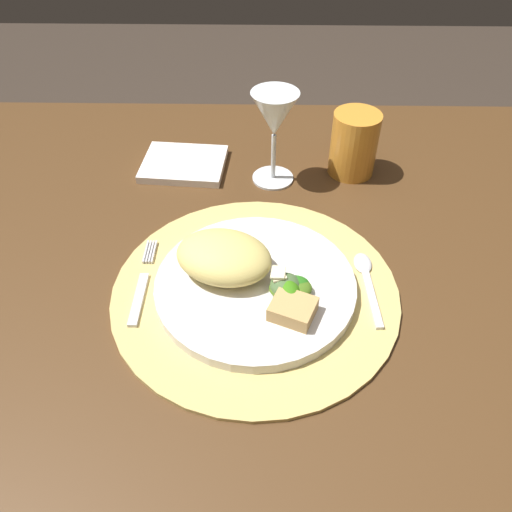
% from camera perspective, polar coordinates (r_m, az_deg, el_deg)
% --- Properties ---
extents(ground_plane, '(6.00, 6.00, 0.00)m').
position_cam_1_polar(ground_plane, '(1.31, -2.60, -24.21)').
color(ground_plane, '#362B23').
extents(dining_table, '(1.19, 1.01, 0.71)m').
position_cam_1_polar(dining_table, '(0.81, -3.87, -8.91)').
color(dining_table, '#4C3018').
rests_on(dining_table, ground).
extents(placemat, '(0.38, 0.38, 0.01)m').
position_cam_1_polar(placemat, '(0.69, -0.08, -3.91)').
color(placemat, tan).
rests_on(placemat, dining_table).
extents(dinner_plate, '(0.27, 0.27, 0.02)m').
position_cam_1_polar(dinner_plate, '(0.68, -0.08, -3.29)').
color(dinner_plate, silver).
rests_on(dinner_plate, placemat).
extents(pasta_serving, '(0.15, 0.13, 0.05)m').
position_cam_1_polar(pasta_serving, '(0.67, -3.63, -0.09)').
color(pasta_serving, '#DFC96D').
rests_on(pasta_serving, dinner_plate).
extents(salad_greens, '(0.06, 0.06, 0.03)m').
position_cam_1_polar(salad_greens, '(0.65, 3.65, -3.47)').
color(salad_greens, '#2C7A1C').
rests_on(salad_greens, dinner_plate).
extents(bread_piece, '(0.07, 0.06, 0.02)m').
position_cam_1_polar(bread_piece, '(0.63, 4.14, -5.94)').
color(bread_piece, tan).
rests_on(bread_piece, dinner_plate).
extents(fork, '(0.01, 0.16, 0.00)m').
position_cam_1_polar(fork, '(0.70, -12.63, -3.16)').
color(fork, silver).
rests_on(fork, placemat).
extents(spoon, '(0.02, 0.14, 0.01)m').
position_cam_1_polar(spoon, '(0.71, 12.22, -2.21)').
color(spoon, silver).
rests_on(spoon, placemat).
extents(napkin, '(0.15, 0.13, 0.01)m').
position_cam_1_polar(napkin, '(0.92, -8.06, 10.17)').
color(napkin, white).
rests_on(napkin, dining_table).
extents(wine_glass, '(0.08, 0.08, 0.16)m').
position_cam_1_polar(wine_glass, '(0.83, 2.08, 15.17)').
color(wine_glass, silver).
rests_on(wine_glass, dining_table).
extents(amber_tumbler, '(0.08, 0.08, 0.11)m').
position_cam_1_polar(amber_tumbler, '(0.89, 10.91, 12.21)').
color(amber_tumbler, orange).
rests_on(amber_tumbler, dining_table).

